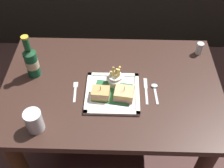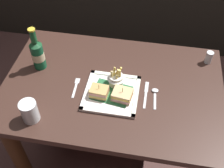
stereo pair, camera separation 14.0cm
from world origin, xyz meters
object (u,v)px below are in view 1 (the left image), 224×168
square_plate (112,93)px  sandwich_half_left (101,93)px  sandwich_half_right (124,94)px  beer_bottle (31,61)px  spoon (155,89)px  water_glass (34,122)px  salt_shaker (199,49)px  knife (146,90)px  dining_table (112,103)px  fries_cup (115,78)px  fork (75,90)px

square_plate → sandwich_half_left: sandwich_half_left is taller
sandwich_half_right → beer_bottle: (-0.48, 0.16, 0.06)m
beer_bottle → spoon: size_ratio=1.87×
sandwich_half_right → water_glass: (-0.40, -0.19, 0.01)m
sandwich_half_left → spoon: (0.27, 0.06, -0.03)m
salt_shaker → square_plate: bearing=-146.2°
water_glass → spoon: 0.62m
square_plate → knife: square_plate is taller
sandwich_half_left → sandwich_half_right: sandwich_half_right is taller
water_glass → knife: bearing=25.7°
square_plate → water_glass: bearing=-148.0°
beer_bottle → salt_shaker: 0.94m
sandwich_half_right → spoon: size_ratio=0.77×
sandwich_half_right → water_glass: 0.44m
knife → salt_shaker: (0.32, 0.30, 0.03)m
dining_table → fries_cup: size_ratio=10.49×
water_glass → square_plate: bearing=32.0°
dining_table → sandwich_half_right: 0.22m
knife → spoon: size_ratio=1.32×
fries_cup → salt_shaker: size_ratio=1.52×
fries_cup → water_glass: fries_cup is taller
dining_table → water_glass: water_glass is taller
sandwich_half_left → fork: 0.14m
dining_table → beer_bottle: bearing=170.9°
spoon → knife: bearing=-172.3°
salt_shaker → spoon: bearing=-133.5°
water_glass → spoon: (0.56, 0.25, -0.04)m
sandwich_half_right → knife: 0.13m
water_glass → spoon: size_ratio=0.80×
beer_bottle → water_glass: bearing=-76.7°
sandwich_half_left → salt_shaker: size_ratio=1.27×
sandwich_half_left → fork: size_ratio=0.67×
square_plate → fork: (-0.19, 0.02, -0.00)m
fries_cup → spoon: (0.20, -0.03, -0.05)m
sandwich_half_left → spoon: bearing=13.1°
dining_table → beer_bottle: 0.49m
water_glass → dining_table: bearing=39.6°
sandwich_half_right → fork: (-0.25, 0.04, -0.03)m
sandwich_half_right → beer_bottle: size_ratio=0.41×
fork → dining_table: bearing=14.3°
dining_table → knife: size_ratio=6.43×
sandwich_half_left → knife: bearing=14.1°
water_glass → spoon: bearing=24.4°
fork → sandwich_half_left: bearing=-17.3°
knife → salt_shaker: bearing=42.7°
dining_table → beer_bottle: size_ratio=4.54×
sandwich_half_left → fork: bearing=162.7°
square_plate → spoon: 0.22m
sandwich_half_right → salt_shaker: 0.56m
fork → knife: (0.36, 0.02, -0.00)m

